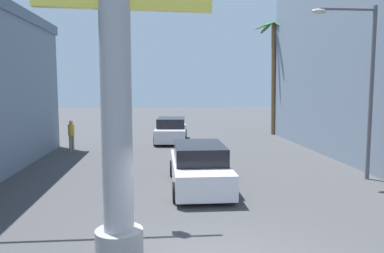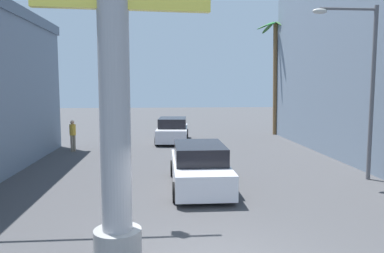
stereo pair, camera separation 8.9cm
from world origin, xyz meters
TOP-DOWN VIEW (x-y plane):
  - ground_plane at (0.00, 10.00)m, footprint 93.20×93.20m
  - street_lamp at (6.61, 6.89)m, footprint 2.53×0.28m
  - car_lead at (0.36, 6.32)m, footprint 2.02×4.89m
  - car_far at (-0.28, 17.44)m, footprint 2.29×4.76m
  - palm_tree_far_right at (7.42, 20.65)m, footprint 2.69×2.47m
  - pedestrian_far_left at (-5.88, 14.13)m, footprint 0.47×0.47m

SIDE VIEW (x-z plane):
  - ground_plane at x=0.00m, z-range 0.00..0.00m
  - car_far at x=-0.28m, z-range -0.04..1.52m
  - car_lead at x=0.36m, z-range -0.04..1.52m
  - pedestrian_far_left at x=-5.88m, z-range 0.15..1.89m
  - street_lamp at x=6.61m, z-range 0.74..7.34m
  - palm_tree_far_right at x=7.42m, z-range 1.06..9.42m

